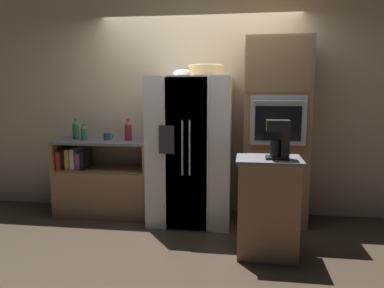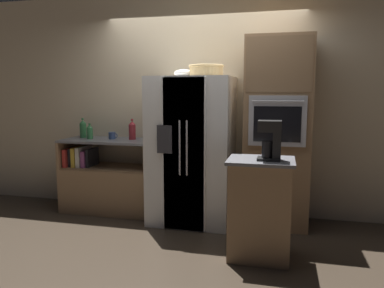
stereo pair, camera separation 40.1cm
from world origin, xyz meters
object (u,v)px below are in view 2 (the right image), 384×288
at_px(coffee_maker, 272,138).
at_px(refrigerator, 192,150).
at_px(mug, 112,136).
at_px(bottle_tall, 132,130).
at_px(bottle_wide, 90,132).
at_px(wicker_basket, 206,70).
at_px(bottle_short, 83,129).
at_px(wall_oven, 277,133).
at_px(fruit_bowl, 184,73).

bearing_deg(coffee_maker, refrigerator, 137.07).
relative_size(mug, coffee_maker, 0.34).
height_order(refrigerator, bottle_tall, refrigerator).
height_order(bottle_wide, mug, bottle_wide).
bearing_deg(wicker_basket, bottle_short, 171.85).
distance_m(refrigerator, mug, 1.12).
xyz_separation_m(wall_oven, coffee_maker, (-0.03, -0.99, 0.05)).
xyz_separation_m(fruit_bowl, bottle_short, (-1.45, 0.20, -0.70)).
bearing_deg(wall_oven, bottle_tall, 177.73).
bearing_deg(mug, bottle_wide, -167.47).
distance_m(wicker_basket, bottle_wide, 1.74).
height_order(wall_oven, fruit_bowl, wall_oven).
distance_m(bottle_short, mug, 0.45).
bearing_deg(bottle_wide, bottle_short, 145.54).
relative_size(refrigerator, coffee_maker, 4.81).
height_order(fruit_bowl, bottle_wide, fruit_bowl).
bearing_deg(bottle_short, fruit_bowl, -8.01).
height_order(wicker_basket, mug, wicker_basket).
distance_m(bottle_short, bottle_wide, 0.19).
xyz_separation_m(wicker_basket, fruit_bowl, (-0.28, 0.04, -0.03)).
relative_size(wall_oven, bottle_tall, 8.15).
distance_m(refrigerator, bottle_short, 1.57).
relative_size(wicker_basket, fruit_bowl, 1.75).
relative_size(wicker_basket, bottle_short, 1.53).
bearing_deg(coffee_maker, fruit_bowl, 140.08).
xyz_separation_m(bottle_short, coffee_maker, (2.50, -1.08, 0.07)).
xyz_separation_m(fruit_bowl, mug, (-1.00, 0.16, -0.78)).
distance_m(wall_oven, bottle_tall, 1.82).
height_order(bottle_tall, bottle_short, bottle_tall).
relative_size(wall_oven, coffee_maker, 6.02).
xyz_separation_m(bottle_short, bottle_wide, (0.16, -0.11, -0.02)).
xyz_separation_m(fruit_bowl, bottle_wide, (-1.29, 0.10, -0.73)).
distance_m(fruit_bowl, mug, 1.28).
bearing_deg(mug, bottle_tall, 4.13).
bearing_deg(fruit_bowl, coffee_maker, -39.92).
xyz_separation_m(refrigerator, coffee_maker, (0.95, -0.89, 0.28)).
height_order(bottle_tall, mug, bottle_tall).
bearing_deg(bottle_short, bottle_wide, -34.46).
xyz_separation_m(mug, coffee_maker, (2.05, -1.04, 0.15)).
relative_size(wall_oven, wicker_basket, 5.39).
bearing_deg(wicker_basket, refrigerator, 164.07).
bearing_deg(wall_oven, fruit_bowl, -174.36).
xyz_separation_m(refrigerator, bottle_short, (-1.54, 0.20, 0.20)).
height_order(fruit_bowl, bottle_short, fruit_bowl).
relative_size(wall_oven, bottle_wide, 10.74).
relative_size(bottle_tall, mug, 2.17).
bearing_deg(wall_oven, wicker_basket, -169.47).
relative_size(bottle_short, bottle_wide, 1.31).
bearing_deg(mug, wall_oven, -1.44).
height_order(bottle_tall, coffee_maker, coffee_maker).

